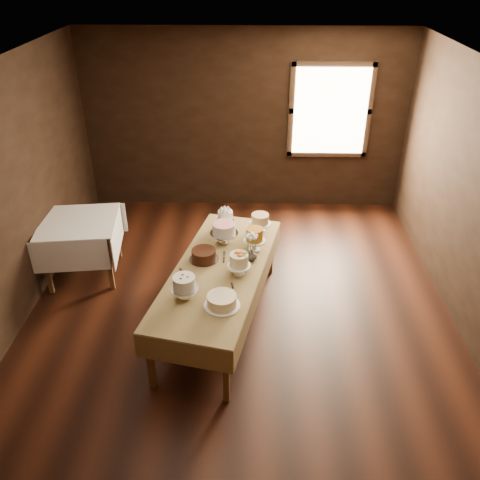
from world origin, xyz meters
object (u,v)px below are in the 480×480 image
Objects in this scene: cake_meringue at (225,220)px; cake_swirl at (184,288)px; display_table at (219,273)px; cake_caramel at (254,241)px; cake_server_d at (247,260)px; flower_vase at (251,255)px; cake_cream at (222,301)px; cake_server_b at (234,293)px; cake_speckled at (260,223)px; cake_server_e at (187,276)px; cake_lattice at (224,234)px; side_table at (79,228)px; cake_server_c at (224,254)px; cake_flowers at (239,265)px; cake_chocolate at (204,255)px.

cake_swirl is (-0.33, -1.44, 0.01)m from cake_meringue.
display_table is 9.87× the size of cake_meringue.
cake_caramel is 1.22× the size of cake_server_d.
display_table is 19.40× the size of flower_vase.
cake_meringue is 1.57m from cake_cream.
cake_meringue is 0.64m from cake_caramel.
cake_cream is at bearing -18.59° from cake_swirl.
display_table is at bearing -169.48° from cake_server_b.
cake_speckled is 2.08× the size of flower_vase.
display_table is 0.36m from cake_server_d.
cake_cream is (0.05, -1.57, -0.05)m from cake_meringue.
cake_server_d and cake_server_e have the same top height.
cake_caramel is at bearing 52.74° from cake_swirl.
cake_meringue is 1.14m from cake_server_e.
cake_lattice is at bearing 92.01° from cake_cream.
side_table is 2.29m from cake_speckled.
cake_meringue is 0.91× the size of cake_swirl.
cake_speckled is at bearing 75.53° from cake_cream.
cake_server_c is at bearing -126.43° from cake_speckled.
cake_meringue is at bearing 101.01° from cake_flowers.
cake_speckled is 0.81× the size of cake_lattice.
side_table is 4.37× the size of cake_server_c.
cake_swirl is at bearing -168.21° from cake_server_d.
cake_meringue is 1.07× the size of cake_server_c.
cake_speckled reaches higher than cake_cream.
display_table is 7.43× the size of cake_chocolate.
cake_meringue is 1.48m from cake_swirl.
cake_caramel is 0.23m from flower_vase.
cake_flowers is 0.36m from cake_server_b.
flower_vase is (0.35, 0.17, 0.12)m from display_table.
side_table is 4.07× the size of cake_meringue.
cake_meringue is at bearing 77.03° from cake_swirl.
cake_flowers is (0.20, -1.02, 0.01)m from cake_meringue.
cake_swirl is 1.18× the size of cake_server_b.
cake_flowers reaches higher than cake_server_d.
cake_swirl is at bearing -133.71° from flower_vase.
cake_flowers reaches higher than cake_meringue.
cake_cream is at bearing -88.30° from cake_meringue.
cake_server_d is (0.28, -0.38, -0.11)m from cake_lattice.
cake_caramel reaches higher than display_table.
cake_chocolate reaches higher than display_table.
cake_chocolate is 0.88× the size of cake_cream.
cake_speckled is at bearing 155.74° from cake_server_b.
cake_caramel reaches higher than cake_server_e.
cake_cream reaches higher than cake_server_d.
cake_swirl is 1.18× the size of cake_server_e.
cake_caramel reaches higher than flower_vase.
cake_server_c is 0.34m from flower_vase.
cake_lattice is at bearing 106.41° from cake_flowers.
display_table is 6.55× the size of cake_cream.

